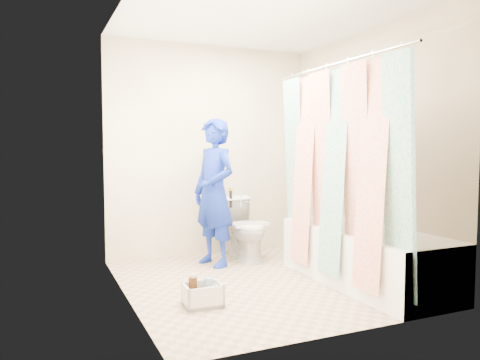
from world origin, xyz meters
name	(u,v)px	position (x,y,z in m)	size (l,w,h in m)	color
floor	(260,282)	(0.00, 0.00, 0.00)	(2.60, 2.60, 0.00)	tan
ceiling	(260,16)	(0.00, 0.00, 2.40)	(2.40, 2.60, 0.02)	white
wall_back	(211,151)	(0.00, 1.30, 1.20)	(2.40, 0.02, 2.40)	beige
wall_front	(348,153)	(0.00, -1.30, 1.20)	(2.40, 0.02, 2.40)	beige
wall_left	(125,152)	(-1.20, 0.00, 1.20)	(0.02, 2.60, 2.40)	beige
wall_right	(367,151)	(1.20, 0.00, 1.20)	(0.02, 2.60, 2.40)	beige
bathtub	(365,255)	(0.85, -0.43, 0.27)	(0.70, 1.75, 0.50)	white
curtain_rod	(337,64)	(0.52, -0.43, 1.95)	(0.02, 0.02, 1.90)	silver
shower_curtain	(335,173)	(0.52, -0.43, 1.02)	(0.06, 1.75, 1.80)	white
toilet	(244,228)	(0.24, 0.87, 0.34)	(0.38, 0.67, 0.69)	white
tank_lid	(249,225)	(0.25, 0.76, 0.40)	(0.42, 0.18, 0.03)	white
tank_internals	(233,197)	(0.18, 1.05, 0.68)	(0.17, 0.05, 0.22)	black
plumber	(214,192)	(-0.16, 0.76, 0.77)	(0.56, 0.37, 1.54)	#1021A9
cleaning_caddy	(204,296)	(-0.68, -0.41, 0.08)	(0.30, 0.25, 0.22)	silver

